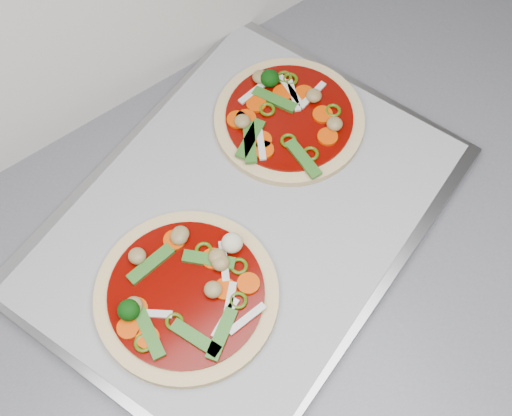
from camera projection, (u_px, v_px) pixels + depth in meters
base_cabinet at (351, 311)px, 1.28m from camera, size 3.60×0.60×0.86m
countertop at (394, 190)px, 0.88m from camera, size 3.60×0.60×0.04m
baking_tray at (243, 220)px, 0.83m from camera, size 0.58×0.50×0.02m
parchment at (243, 217)px, 0.83m from camera, size 0.56×0.48×0.00m
pizza_left at (187, 293)px, 0.77m from camera, size 0.21×0.21×0.03m
pizza_right at (288, 118)px, 0.88m from camera, size 0.26×0.26×0.03m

